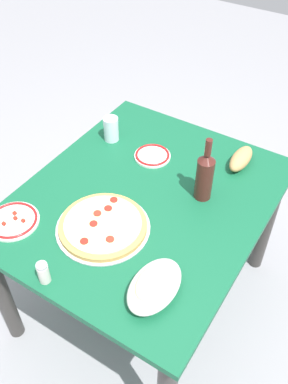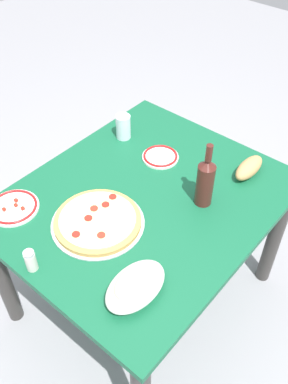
{
  "view_description": "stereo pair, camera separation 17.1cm",
  "coord_description": "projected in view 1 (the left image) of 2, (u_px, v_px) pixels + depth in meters",
  "views": [
    {
      "loc": [
        1.04,
        0.66,
        1.93
      ],
      "look_at": [
        0.0,
        0.0,
        0.74
      ],
      "focal_mm": 39.95,
      "sensor_mm": 36.0,
      "label": 1
    },
    {
      "loc": [
        0.94,
        0.8,
        1.93
      ],
      "look_at": [
        0.0,
        0.0,
        0.74
      ],
      "focal_mm": 39.95,
      "sensor_mm": 36.0,
      "label": 2
    }
  ],
  "objects": [
    {
      "name": "side_plate_far",
      "position": [
        13.0,
        221.0,
        1.63
      ],
      "size": [
        0.2,
        0.2,
        0.02
      ],
      "color": "white",
      "rests_on": "dining_table"
    },
    {
      "name": "dining_table",
      "position": [
        144.0,
        217.0,
        1.82
      ],
      "size": [
        1.13,
        0.94,
        0.71
      ],
      "color": "#145938",
      "rests_on": "ground"
    },
    {
      "name": "wine_bottle",
      "position": [
        205.0,
        175.0,
        1.66
      ],
      "size": [
        0.07,
        0.07,
        0.29
      ],
      "color": "#471E19",
      "rests_on": "dining_table"
    },
    {
      "name": "side_plate_near",
      "position": [
        152.0,
        155.0,
        1.91
      ],
      "size": [
        0.16,
        0.16,
        0.02
      ],
      "color": "white",
      "rests_on": "dining_table"
    },
    {
      "name": "water_glass",
      "position": [
        111.0,
        129.0,
        1.98
      ],
      "size": [
        0.07,
        0.07,
        0.12
      ],
      "primitive_type": "cylinder",
      "color": "silver",
      "rests_on": "dining_table"
    },
    {
      "name": "spice_shaker",
      "position": [
        43.0,
        273.0,
        1.42
      ],
      "size": [
        0.04,
        0.04,
        0.09
      ],
      "color": "silver",
      "rests_on": "dining_table"
    },
    {
      "name": "baked_pasta_dish",
      "position": [
        155.0,
        285.0,
        1.39
      ],
      "size": [
        0.24,
        0.15,
        0.08
      ],
      "color": "white",
      "rests_on": "dining_table"
    },
    {
      "name": "pepperoni_pizza",
      "position": [
        103.0,
        226.0,
        1.6
      ],
      "size": [
        0.36,
        0.36,
        0.03
      ],
      "color": "#B7B7BC",
      "rests_on": "dining_table"
    },
    {
      "name": "bread_loaf",
      "position": [
        241.0,
        159.0,
        1.86
      ],
      "size": [
        0.18,
        0.08,
        0.07
      ],
      "primitive_type": "ellipsoid",
      "color": "tan",
      "rests_on": "dining_table"
    },
    {
      "name": "ground_plane",
      "position": [
        144.0,
        294.0,
        2.23
      ],
      "size": [
        8.0,
        8.0,
        0.0
      ],
      "primitive_type": "plane",
      "color": "gray",
      "rests_on": "ground"
    }
  ]
}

